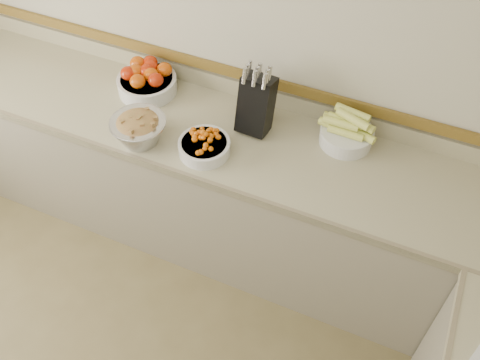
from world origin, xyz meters
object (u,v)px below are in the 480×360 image
at_px(tomato_bowl, 147,80).
at_px(rhubarb_bowl, 139,129).
at_px(knife_block, 256,103).
at_px(corn_bowl, 347,132).
at_px(cherry_tomato_bowl, 204,145).

xyz_separation_m(tomato_bowl, rhubarb_bowl, (0.17, -0.36, 0.01)).
distance_m(knife_block, corn_bowl, 0.47).
distance_m(cherry_tomato_bowl, rhubarb_bowl, 0.34).
relative_size(tomato_bowl, cherry_tomato_bowl, 1.26).
bearing_deg(rhubarb_bowl, cherry_tomato_bowl, 10.16).
distance_m(tomato_bowl, corn_bowl, 1.11).
distance_m(tomato_bowl, rhubarb_bowl, 0.40).
bearing_deg(knife_block, rhubarb_bowl, -145.99).
xyz_separation_m(knife_block, corn_bowl, (0.46, 0.08, -0.09)).
distance_m(tomato_bowl, cherry_tomato_bowl, 0.58).
xyz_separation_m(knife_block, tomato_bowl, (-0.66, 0.03, -0.08)).
distance_m(cherry_tomato_bowl, corn_bowl, 0.71).
distance_m(knife_block, rhubarb_bowl, 0.59).
relative_size(knife_block, cherry_tomato_bowl, 1.49).
height_order(knife_block, tomato_bowl, knife_block).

